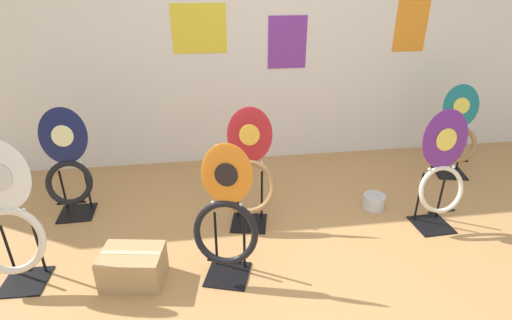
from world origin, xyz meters
TOP-DOWN VIEW (x-y plane):
  - ground_plane at (0.00, 0.00)m, footprint 14.00×14.00m
  - wall_back at (0.00, 2.26)m, footprint 8.00×0.07m
  - toilet_seat_display_navy_moon at (-1.69, 1.36)m, footprint 0.37×0.29m
  - toilet_seat_display_crimson_swirl at (-0.26, 1.01)m, footprint 0.46×0.39m
  - toilet_seat_display_purple_note at (1.19, 0.77)m, footprint 0.38×0.29m
  - toilet_seat_display_white_plain at (-1.81, 0.54)m, footprint 0.44×0.29m
  - toilet_seat_display_orange_sun at (-0.48, 0.42)m, footprint 0.46×0.35m
  - toilet_seat_display_teal_sax at (1.85, 1.58)m, footprint 0.40×0.35m
  - paint_can at (0.83, 1.07)m, footprint 0.18×0.18m
  - storage_box at (-1.10, 0.45)m, footprint 0.44×0.34m

SIDE VIEW (x-z plane):
  - ground_plane at x=0.00m, z-range 0.00..0.00m
  - paint_can at x=0.83m, z-range 0.00..0.13m
  - storage_box at x=-1.10m, z-range 0.00..0.23m
  - toilet_seat_display_teal_sax at x=1.85m, z-range -0.04..0.85m
  - toilet_seat_display_navy_moon at x=-1.69m, z-range -0.02..0.88m
  - toilet_seat_display_crimson_swirl at x=-0.26m, z-range -0.04..0.90m
  - toilet_seat_display_orange_sun at x=-0.48m, z-range -0.03..0.90m
  - toilet_seat_display_white_plain at x=-1.81m, z-range -0.06..0.94m
  - toilet_seat_display_purple_note at x=1.19m, z-range -0.02..0.93m
  - wall_back at x=0.00m, z-range 0.00..2.60m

